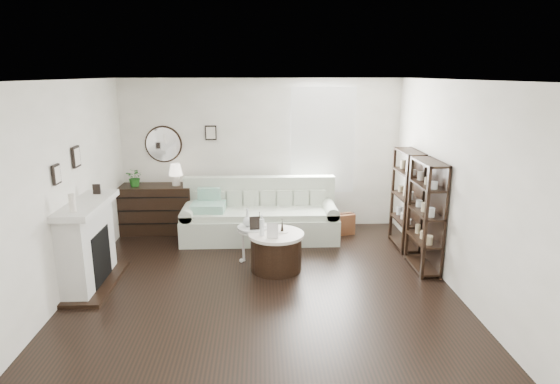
{
  "coord_description": "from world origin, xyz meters",
  "views": [
    {
      "loc": [
        -0.02,
        -5.64,
        2.77
      ],
      "look_at": [
        0.25,
        0.8,
        1.14
      ],
      "focal_mm": 30.0,
      "sensor_mm": 36.0,
      "label": 1
    }
  ],
  "objects_px": {
    "dresser": "(157,209)",
    "drum_table": "(276,251)",
    "pedestal_table": "(253,230)",
    "sofa": "(260,219)"
  },
  "relations": [
    {
      "from": "dresser",
      "to": "drum_table",
      "type": "xyz_separation_m",
      "value": [
        2.08,
        -1.78,
        -0.14
      ]
    },
    {
      "from": "drum_table",
      "to": "pedestal_table",
      "type": "distance_m",
      "value": 0.48
    },
    {
      "from": "dresser",
      "to": "pedestal_table",
      "type": "relative_size",
      "value": 2.22
    },
    {
      "from": "sofa",
      "to": "drum_table",
      "type": "xyz_separation_m",
      "value": [
        0.23,
        -1.39,
        -0.06
      ]
    },
    {
      "from": "sofa",
      "to": "drum_table",
      "type": "relative_size",
      "value": 3.29
    },
    {
      "from": "sofa",
      "to": "pedestal_table",
      "type": "distance_m",
      "value": 1.16
    },
    {
      "from": "drum_table",
      "to": "pedestal_table",
      "type": "relative_size",
      "value": 1.39
    },
    {
      "from": "dresser",
      "to": "drum_table",
      "type": "relative_size",
      "value": 1.6
    },
    {
      "from": "dresser",
      "to": "sofa",
      "type": "bearing_deg",
      "value": -11.89
    },
    {
      "from": "sofa",
      "to": "drum_table",
      "type": "distance_m",
      "value": 1.41
    }
  ]
}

